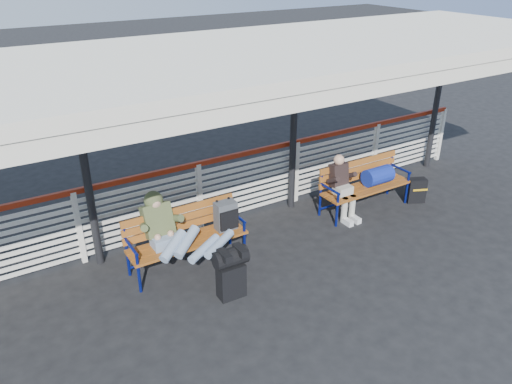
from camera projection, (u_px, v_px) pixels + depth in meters
ground at (259, 284)px, 7.22m from camera, size 60.00×60.00×0.00m
fence at (199, 194)px, 8.39m from camera, size 12.08×0.08×1.24m
canopy at (225, 61)px, 6.55m from camera, size 12.60×3.60×3.16m
luggage_stack at (231, 271)px, 6.79m from camera, size 0.47×0.28×0.77m
bench_left at (197, 227)px, 7.50m from camera, size 1.80×0.56×0.92m
bench_right at (370, 178)px, 9.12m from camera, size 1.80×0.56×0.92m
traveler_man at (186, 239)px, 7.04m from camera, size 0.93×1.64×0.77m
companion_person at (342, 186)px, 8.79m from camera, size 0.32×0.66×1.15m
suitcase_side at (416, 190)px, 9.47m from camera, size 0.39×0.33×0.47m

